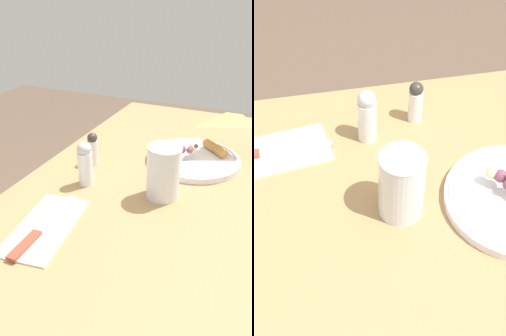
# 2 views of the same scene
# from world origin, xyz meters

# --- Properties ---
(dining_table) EXTENTS (1.17, 0.69, 0.75)m
(dining_table) POSITION_xyz_m (0.00, 0.00, 0.64)
(dining_table) COLOR #A87F51
(dining_table) RESTS_ON ground_plane
(milk_glass) EXTENTS (0.08, 0.08, 0.12)m
(milk_glass) POSITION_xyz_m (-0.04, 0.01, 0.81)
(milk_glass) COLOR white
(milk_glass) RESTS_ON dining_table
(napkin_folded) EXTENTS (0.22, 0.13, 0.00)m
(napkin_folded) POSITION_xyz_m (-0.24, 0.18, 0.76)
(napkin_folded) COLOR white
(napkin_folded) RESTS_ON dining_table
(butter_knife) EXTENTS (0.22, 0.03, 0.01)m
(butter_knife) POSITION_xyz_m (-0.25, 0.18, 0.76)
(butter_knife) COLOR #99422D
(butter_knife) RESTS_ON napkin_folded
(salt_shaker) EXTENTS (0.04, 0.04, 0.11)m
(salt_shaker) POSITION_xyz_m (-0.07, 0.19, 0.81)
(salt_shaker) COLOR white
(salt_shaker) RESTS_ON dining_table
(pepper_shaker) EXTENTS (0.03, 0.03, 0.09)m
(pepper_shaker) POSITION_xyz_m (0.03, 0.22, 0.80)
(pepper_shaker) COLOR white
(pepper_shaker) RESTS_ON dining_table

